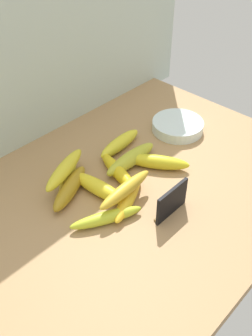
# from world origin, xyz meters

# --- Properties ---
(counter_top) EXTENTS (1.10, 0.76, 0.03)m
(counter_top) POSITION_xyz_m (0.00, 0.00, 0.01)
(counter_top) COLOR #A67F52
(counter_top) RESTS_ON ground
(back_wall) EXTENTS (1.30, 0.02, 0.70)m
(back_wall) POSITION_xyz_m (0.00, 0.39, 0.35)
(back_wall) COLOR beige
(back_wall) RESTS_ON ground
(chalkboard_sign) EXTENTS (0.11, 0.02, 0.08)m
(chalkboard_sign) POSITION_xyz_m (0.01, -0.13, 0.07)
(chalkboard_sign) COLOR black
(chalkboard_sign) RESTS_ON counter_top
(fruit_bowl) EXTENTS (0.17, 0.17, 0.03)m
(fruit_bowl) POSITION_xyz_m (0.32, 0.09, 0.05)
(fruit_bowl) COLOR silver
(fruit_bowl) RESTS_ON counter_top
(banana_0) EXTENTS (0.18, 0.11, 0.04)m
(banana_0) POSITION_xyz_m (-0.04, -0.02, 0.05)
(banana_0) COLOR yellow
(banana_0) RESTS_ON counter_top
(banana_1) EXTENTS (0.18, 0.11, 0.03)m
(banana_1) POSITION_xyz_m (-0.12, -0.03, 0.05)
(banana_1) COLOR gold
(banana_1) RESTS_ON counter_top
(banana_2) EXTENTS (0.17, 0.06, 0.04)m
(banana_2) POSITION_xyz_m (0.12, 0.15, 0.05)
(banana_2) COLOR yellow
(banana_2) RESTS_ON counter_top
(banana_3) EXTENTS (0.09, 0.19, 0.04)m
(banana_3) POSITION_xyz_m (0.02, 0.06, 0.05)
(banana_3) COLOR gold
(banana_3) RESTS_ON counter_top
(banana_4) EXTENTS (0.06, 0.19, 0.04)m
(banana_4) POSITION_xyz_m (-0.06, 0.06, 0.05)
(banana_4) COLOR yellow
(banana_4) RESTS_ON counter_top
(banana_5) EXTENTS (0.16, 0.14, 0.03)m
(banana_5) POSITION_xyz_m (-0.09, 0.15, 0.05)
(banana_5) COLOR yellow
(banana_5) RESTS_ON counter_top
(banana_6) EXTENTS (0.18, 0.11, 0.04)m
(banana_6) POSITION_xyz_m (-0.12, 0.11, 0.05)
(banana_6) COLOR #9E791A
(banana_6) RESTS_ON counter_top
(banana_7) EXTENTS (0.19, 0.05, 0.04)m
(banana_7) POSITION_xyz_m (0.08, 0.08, 0.05)
(banana_7) COLOR gold
(banana_7) RESTS_ON counter_top
(banana_8) EXTENTS (0.13, 0.18, 0.04)m
(banana_8) POSITION_xyz_m (0.12, 0.01, 0.05)
(banana_8) COLOR yellow
(banana_8) RESTS_ON counter_top
(banana_9) EXTENTS (0.19, 0.10, 0.04)m
(banana_9) POSITION_xyz_m (-0.10, 0.15, 0.08)
(banana_9) COLOR gold
(banana_9) RESTS_ON banana_5
(banana_10) EXTENTS (0.19, 0.04, 0.03)m
(banana_10) POSITION_xyz_m (-0.05, -0.02, 0.08)
(banana_10) COLOR gold
(banana_10) RESTS_ON banana_0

